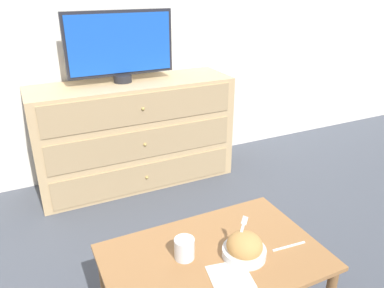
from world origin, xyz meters
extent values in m
plane|color=#474C56|center=(0.00, 0.00, 0.00)|extent=(12.00, 12.00, 0.00)
cube|color=white|center=(0.00, 0.03, 1.30)|extent=(12.00, 0.05, 2.60)
cube|color=tan|center=(0.08, -0.26, 0.41)|extent=(1.49, 0.45, 0.81)
cube|color=tan|center=(0.08, -0.48, 0.14)|extent=(1.37, 0.01, 0.22)
sphere|color=tan|center=(0.08, -0.49, 0.14)|extent=(0.02, 0.02, 0.02)
cube|color=tan|center=(0.08, -0.48, 0.41)|extent=(1.37, 0.01, 0.22)
sphere|color=tan|center=(0.08, -0.49, 0.41)|extent=(0.02, 0.02, 0.02)
cube|color=tan|center=(0.08, -0.48, 0.68)|extent=(1.37, 0.01, 0.22)
sphere|color=tan|center=(0.08, -0.49, 0.68)|extent=(0.02, 0.02, 0.02)
cylinder|color=#232328|center=(0.03, -0.23, 0.84)|extent=(0.13, 0.13, 0.05)
cube|color=#232328|center=(0.03, -0.22, 1.09)|extent=(0.77, 0.04, 0.44)
cube|color=blue|center=(0.03, -0.24, 1.09)|extent=(0.73, 0.01, 0.40)
cube|color=#9E6B3D|center=(-0.02, -1.73, 0.37)|extent=(0.96, 0.62, 0.02)
cylinder|color=brown|center=(-0.46, -1.45, 0.18)|extent=(0.04, 0.04, 0.36)
cylinder|color=brown|center=(0.43, -1.45, 0.18)|extent=(0.04, 0.04, 0.36)
cylinder|color=silver|center=(0.10, -1.78, 0.40)|extent=(0.19, 0.19, 0.04)
ellipsoid|color=tan|center=(0.10, -1.78, 0.44)|extent=(0.16, 0.16, 0.12)
cube|color=white|center=(0.09, -1.76, 0.47)|extent=(0.07, 0.05, 0.13)
cube|color=white|center=(0.12, -1.74, 0.54)|extent=(0.03, 0.03, 0.03)
cylinder|color=beige|center=(-0.14, -1.68, 0.41)|extent=(0.08, 0.08, 0.06)
cylinder|color=white|center=(-0.14, -1.68, 0.43)|extent=(0.09, 0.09, 0.10)
cube|color=silver|center=(-0.02, -1.87, 0.38)|extent=(0.19, 0.19, 0.00)
cube|color=white|center=(0.32, -1.82, 0.38)|extent=(0.17, 0.02, 0.01)
camera|label=1|loc=(-0.67, -2.87, 1.50)|focal=35.00mm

